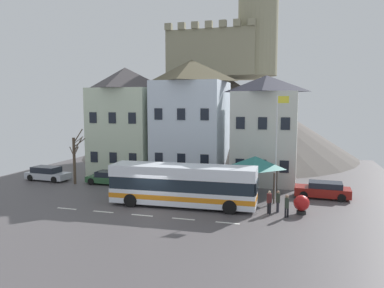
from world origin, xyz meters
name	(u,v)px	position (x,y,z in m)	size (l,w,h in m)	color
ground_plane	(151,210)	(0.00, 0.00, -0.03)	(40.00, 60.00, 0.07)	#504C4E
townhouse_00	(126,122)	(-7.74, 12.04, 5.74)	(6.50, 6.14, 11.49)	beige
townhouse_01	(191,119)	(-0.50, 12.49, 6.06)	(6.89, 7.04, 12.13)	silver
townhouse_02	(265,129)	(7.12, 12.09, 5.19)	(5.95, 6.24, 10.38)	silver
hilltop_castle	(218,110)	(-1.44, 30.33, 6.71)	(39.69, 39.69, 22.16)	#5D5753
transit_bus	(183,186)	(2.03, 1.44, 1.57)	(11.07, 2.97, 3.10)	white
bus_shelter	(255,163)	(6.90, 5.72, 2.88)	(3.60, 3.60, 3.41)	#473D33
parked_car_00	(323,190)	(12.31, 6.94, 0.66)	(4.41, 2.08, 1.33)	maroon
parked_car_01	(48,174)	(-13.92, 6.77, 0.67)	(4.52, 2.19, 1.38)	silver
parked_car_02	(108,178)	(-7.22, 6.88, 0.61)	(3.93, 1.89, 1.23)	#2C5835
pedestrian_00	(269,201)	(8.42, 1.20, 0.91)	(0.36, 0.36, 1.65)	black
pedestrian_01	(278,201)	(8.98, 1.81, 0.80)	(0.30, 0.38, 1.56)	#2D2D38
pedestrian_02	(252,193)	(7.01, 3.10, 0.92)	(0.32, 0.31, 1.58)	#38332D
pedestrian_03	(287,204)	(9.63, 0.70, 0.90)	(0.29, 0.29, 1.58)	black
public_bench	(234,184)	(4.83, 7.97, 0.47)	(1.57, 0.48, 0.87)	#473828
flagpole	(277,140)	(8.61, 5.95, 4.76)	(0.95, 0.10, 8.36)	silver
harbour_buoy	(302,204)	(10.59, 1.76, 0.75)	(1.09, 1.09, 1.34)	black
bare_tree_00	(75,158)	(-10.26, 6.08, 2.50)	(1.87, 1.38, 5.29)	brown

